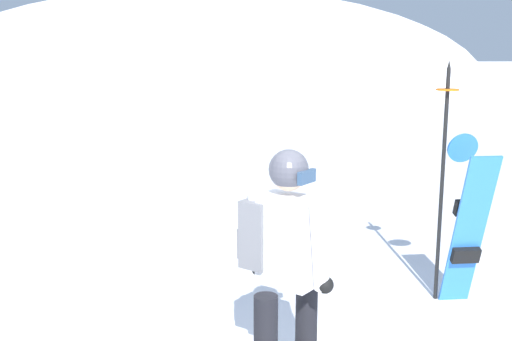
# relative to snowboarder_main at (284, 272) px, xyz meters

# --- Properties ---
(ridge_peak_main) EXTENTS (35.35, 31.81, 12.34)m
(ridge_peak_main) POSITION_rel_snowboarder_main_xyz_m (0.37, 36.14, -0.92)
(ridge_peak_main) COLOR white
(ridge_peak_main) RESTS_ON ground
(snowboarder_main) EXTENTS (1.33, 1.43, 1.71)m
(snowboarder_main) POSITION_rel_snowboarder_main_xyz_m (0.00, 0.00, 0.00)
(snowboarder_main) COLOR yellow
(snowboarder_main) RESTS_ON ground
(spare_snowboard) EXTENTS (0.28, 0.52, 1.59)m
(spare_snowboard) POSITION_rel_snowboarder_main_xyz_m (1.87, 1.34, -0.11)
(spare_snowboard) COLOR blue
(spare_snowboard) RESTS_ON ground
(piste_marker_near) EXTENTS (0.20, 0.20, 2.23)m
(piste_marker_near) POSITION_rel_snowboarder_main_xyz_m (1.71, 1.57, 0.34)
(piste_marker_near) COLOR black
(piste_marker_near) RESTS_ON ground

